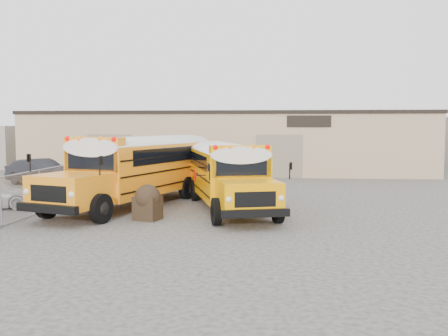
# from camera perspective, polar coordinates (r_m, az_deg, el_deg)

# --- Properties ---
(ground) EXTENTS (120.00, 120.00, 0.00)m
(ground) POSITION_cam_1_polar(r_m,az_deg,el_deg) (20.14, -4.56, -5.42)
(ground) COLOR #373432
(ground) RESTS_ON ground
(warehouse) EXTENTS (30.20, 10.20, 4.67)m
(warehouse) POSITION_cam_1_polar(r_m,az_deg,el_deg) (39.68, 0.42, 3.07)
(warehouse) COLOR tan
(warehouse) RESTS_ON ground
(chainlink_fence) EXTENTS (0.07, 18.07, 1.81)m
(chainlink_fence) POSITION_cam_1_polar(r_m,az_deg,el_deg) (24.57, -17.26, -1.65)
(chainlink_fence) COLOR gray
(chainlink_fence) RESTS_ON ground
(school_bus_left) EXTENTS (5.82, 11.14, 3.18)m
(school_bus_left) POSITION_cam_1_polar(r_m,az_deg,el_deg) (28.84, -2.60, 1.35)
(school_bus_left) COLOR orange
(school_bus_left) RESTS_ON ground
(school_bus_right) EXTENTS (5.00, 10.09, 2.87)m
(school_bus_right) POSITION_cam_1_polar(r_m,az_deg,el_deg) (27.87, -2.05, 0.87)
(school_bus_right) COLOR #FFA303
(school_bus_right) RESTS_ON ground
(tarp_bundle) EXTENTS (1.10, 1.04, 1.36)m
(tarp_bundle) POSITION_cam_1_polar(r_m,az_deg,el_deg) (19.26, -8.73, -3.83)
(tarp_bundle) COLOR black
(tarp_bundle) RESTS_ON ground
(car_dark) EXTENTS (5.05, 3.65, 1.58)m
(car_dark) POSITION_cam_1_polar(r_m,az_deg,el_deg) (32.28, -20.24, -0.43)
(car_dark) COLOR black
(car_dark) RESTS_ON ground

